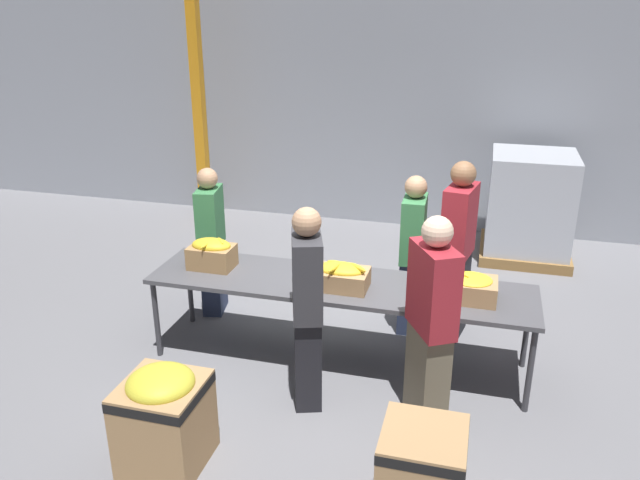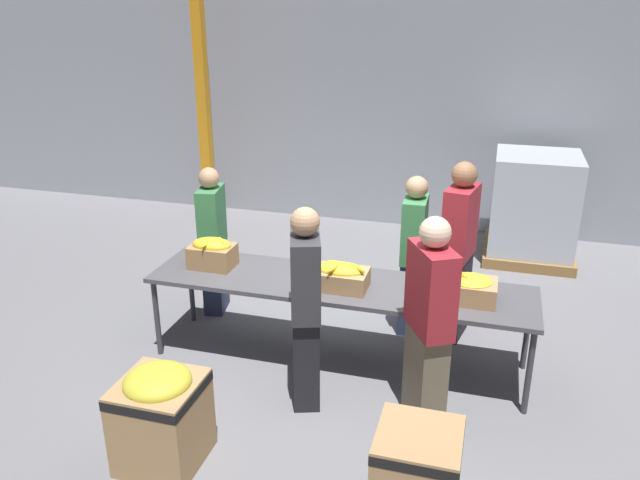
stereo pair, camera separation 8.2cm
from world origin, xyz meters
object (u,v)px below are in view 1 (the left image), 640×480
at_px(support_pillar, 197,84).
at_px(banana_box_1, 341,276).
at_px(banana_box_0, 212,253).
at_px(banana_box_2, 471,287).
at_px(sorting_table, 339,287).
at_px(donation_bin_0, 164,415).
at_px(volunteer_3, 307,310).
at_px(volunteer_2, 212,242).
at_px(volunteer_4, 457,252).
at_px(volunteer_0, 412,255).
at_px(donation_bin_1, 422,469).
at_px(pallet_stack_0, 529,207).
at_px(volunteer_1, 431,325).

bearing_deg(support_pillar, banana_box_1, -49.84).
relative_size(banana_box_0, banana_box_2, 0.97).
bearing_deg(sorting_table, donation_bin_0, -117.98).
xyz_separation_m(banana_box_2, donation_bin_0, (-1.98, -1.60, -0.49)).
relative_size(banana_box_2, volunteer_3, 0.25).
bearing_deg(volunteer_3, banana_box_0, 40.53).
distance_m(sorting_table, volunteer_2, 1.63).
relative_size(banana_box_1, support_pillar, 0.12).
xyz_separation_m(banana_box_2, volunteer_4, (-0.16, 0.82, -0.03)).
relative_size(sorting_table, volunteer_0, 2.14).
height_order(volunteer_4, donation_bin_1, volunteer_4).
xyz_separation_m(sorting_table, pallet_stack_0, (1.73, 3.07, -0.08)).
relative_size(sorting_table, volunteer_2, 2.17).
distance_m(banana_box_2, donation_bin_0, 2.59).
height_order(sorting_table, pallet_stack_0, pallet_stack_0).
bearing_deg(donation_bin_1, volunteer_1, 94.38).
xyz_separation_m(banana_box_2, pallet_stack_0, (0.61, 3.10, -0.23)).
distance_m(banana_box_0, volunteer_3, 1.30).
distance_m(banana_box_0, volunteer_4, 2.30).
xyz_separation_m(banana_box_0, banana_box_2, (2.33, -0.05, -0.03)).
xyz_separation_m(volunteer_0, volunteer_4, (0.42, 0.01, 0.08)).
relative_size(volunteer_2, volunteer_4, 0.89).
xyz_separation_m(volunteer_3, volunteer_4, (1.06, 1.44, 0.04)).
height_order(sorting_table, donation_bin_0, sorting_table).
bearing_deg(donation_bin_1, volunteer_4, 89.39).
relative_size(sorting_table, banana_box_2, 8.09).
bearing_deg(banana_box_0, donation_bin_0, -78.12).
bearing_deg(donation_bin_1, donation_bin_0, 180.00).
distance_m(banana_box_0, volunteer_2, 0.70).
xyz_separation_m(sorting_table, volunteer_1, (0.86, -0.66, 0.10)).
relative_size(volunteer_4, donation_bin_1, 2.83).
bearing_deg(support_pillar, volunteer_3, -55.35).
xyz_separation_m(banana_box_1, pallet_stack_0, (1.69, 3.17, -0.24)).
distance_m(volunteer_4, donation_bin_1, 2.48).
xyz_separation_m(volunteer_2, donation_bin_1, (2.43, -2.26, -0.44)).
height_order(volunteer_3, volunteer_4, volunteer_4).
distance_m(volunteer_0, support_pillar, 4.41).
relative_size(banana_box_1, volunteer_4, 0.27).
xyz_separation_m(donation_bin_0, donation_bin_1, (1.79, 0.00, -0.07)).
distance_m(banana_box_1, volunteer_3, 0.57).
bearing_deg(pallet_stack_0, support_pillar, 176.81).
height_order(sorting_table, donation_bin_1, sorting_table).
bearing_deg(banana_box_1, donation_bin_0, -120.51).
bearing_deg(banana_box_2, pallet_stack_0, 78.90).
xyz_separation_m(banana_box_0, banana_box_1, (1.25, -0.12, -0.03)).
relative_size(banana_box_2, donation_bin_1, 0.68).
bearing_deg(banana_box_0, volunteer_2, 115.32).
xyz_separation_m(banana_box_1, donation_bin_1, (0.89, -1.53, -0.57)).
bearing_deg(support_pillar, volunteer_2, -63.39).
height_order(volunteer_2, volunteer_3, volunteer_3).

